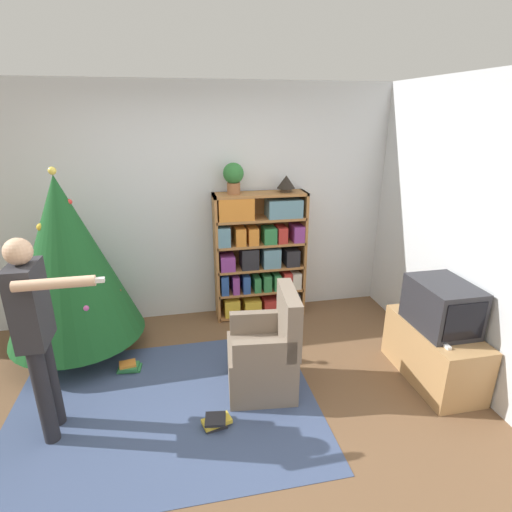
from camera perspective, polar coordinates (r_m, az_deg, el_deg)
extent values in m
plane|color=brown|center=(3.40, -6.13, -22.47)|extent=(14.00, 14.00, 0.00)
cube|color=silver|center=(4.52, -9.17, 7.06)|extent=(8.00, 0.10, 2.60)
cube|color=silver|center=(3.66, 31.63, 1.24)|extent=(0.10, 8.00, 2.60)
cube|color=#3D4C70|center=(3.58, -12.74, -20.29)|extent=(2.47, 1.85, 0.01)
cube|color=#A8703D|center=(4.49, -5.69, -0.46)|extent=(0.03, 0.29, 1.46)
cube|color=#A8703D|center=(4.69, 6.57, 0.39)|extent=(0.03, 0.29, 1.46)
cube|color=#A8703D|center=(4.37, 0.60, 8.82)|extent=(1.03, 0.29, 0.03)
cube|color=#A8703D|center=(4.70, 0.21, 0.55)|extent=(1.03, 0.01, 1.46)
cube|color=#A8703D|center=(4.85, 0.54, -7.82)|extent=(1.00, 0.29, 0.03)
cube|color=gold|center=(4.72, -3.53, -7.09)|extent=(0.18, 0.24, 0.20)
cube|color=gold|center=(4.75, -0.59, -7.06)|extent=(0.19, 0.22, 0.17)
cube|color=#B22D28|center=(4.80, 2.08, -6.85)|extent=(0.19, 0.23, 0.16)
cube|color=#232328|center=(4.87, 4.86, -6.19)|extent=(0.18, 0.27, 0.21)
cube|color=#A8703D|center=(4.72, 0.55, -4.75)|extent=(1.00, 0.29, 0.03)
cube|color=#284C93|center=(4.58, -4.58, -3.90)|extent=(0.08, 0.23, 0.22)
cube|color=#843889|center=(4.62, -3.06, -3.79)|extent=(0.07, 0.27, 0.20)
cube|color=#284C93|center=(4.63, -1.55, -3.71)|extent=(0.08, 0.26, 0.20)
cube|color=#2D7A42|center=(4.67, -0.03, -3.72)|extent=(0.07, 0.28, 0.17)
cube|color=#2D7A42|center=(4.66, 1.45, -3.64)|extent=(0.09, 0.22, 0.19)
cube|color=#2D7A42|center=(4.71, 2.78, -3.40)|extent=(0.08, 0.27, 0.19)
cube|color=#B22D28|center=(4.74, 4.21, -3.20)|extent=(0.10, 0.27, 0.20)
cube|color=beige|center=(4.76, 5.48, -3.16)|extent=(0.10, 0.26, 0.19)
cube|color=#A8703D|center=(4.61, 0.56, -1.52)|extent=(1.00, 0.29, 0.03)
cube|color=#843889|center=(4.48, -4.16, -0.85)|extent=(0.16, 0.22, 0.17)
cube|color=#232328|center=(4.51, -1.02, -0.21)|extent=(0.19, 0.23, 0.24)
cube|color=#5B899E|center=(4.56, 2.09, -0.12)|extent=(0.20, 0.22, 0.22)
cube|color=#232328|center=(4.65, 4.95, 0.01)|extent=(0.15, 0.27, 0.19)
cube|color=#A8703D|center=(4.51, 0.57, 1.86)|extent=(1.00, 0.29, 0.03)
cube|color=#5B899E|center=(4.37, -4.69, 2.87)|extent=(0.14, 0.21, 0.21)
cube|color=orange|center=(4.43, -2.39, 3.02)|extent=(0.11, 0.28, 0.19)
cube|color=orange|center=(4.42, -0.51, 2.96)|extent=(0.11, 0.21, 0.19)
cube|color=#2D7A42|center=(4.46, 1.86, 3.05)|extent=(0.14, 0.21, 0.18)
cube|color=#B22D28|center=(4.50, 3.59, 3.17)|extent=(0.11, 0.22, 0.18)
cube|color=#843889|center=(4.56, 5.83, 3.36)|extent=(0.12, 0.24, 0.18)
cube|color=#A8703D|center=(4.43, 0.59, 5.38)|extent=(1.00, 0.29, 0.03)
cube|color=orange|center=(4.34, -3.00, 6.86)|extent=(0.38, 0.27, 0.24)
cube|color=#5B899E|center=(4.45, 3.96, 6.91)|extent=(0.38, 0.26, 0.20)
cube|color=tan|center=(4.00, 24.03, -12.45)|extent=(0.46, 0.95, 0.52)
cube|color=#28282D|center=(3.79, 25.02, -6.43)|extent=(0.43, 0.58, 0.41)
cube|color=black|center=(3.58, 27.71, -8.36)|extent=(0.35, 0.01, 0.32)
cube|color=white|center=(3.60, 25.39, -11.40)|extent=(0.04, 0.12, 0.02)
cylinder|color=#4C3323|center=(4.49, -23.55, -11.83)|extent=(0.36, 0.36, 0.10)
cylinder|color=brown|center=(4.43, -23.75, -10.61)|extent=(0.08, 0.08, 0.12)
cone|color=#195123|center=(4.10, -25.36, -0.38)|extent=(1.26, 1.26, 1.56)
sphere|color=red|center=(3.94, -25.14, 7.00)|extent=(0.05, 0.05, 0.05)
sphere|color=red|center=(3.88, -27.71, -5.16)|extent=(0.06, 0.06, 0.06)
sphere|color=red|center=(4.33, -30.87, -7.52)|extent=(0.06, 0.06, 0.06)
sphere|color=red|center=(4.09, -18.99, -4.75)|extent=(0.04, 0.04, 0.04)
sphere|color=#B74C93|center=(3.83, -23.16, -6.88)|extent=(0.06, 0.06, 0.06)
sphere|color=gold|center=(3.97, -28.41, 3.65)|extent=(0.07, 0.07, 0.07)
sphere|color=#B74C93|center=(4.29, -29.51, -2.41)|extent=(0.06, 0.06, 0.06)
sphere|color=gold|center=(4.17, -28.40, 2.12)|extent=(0.07, 0.07, 0.07)
sphere|color=#335BB2|center=(4.31, -26.84, 1.54)|extent=(0.04, 0.04, 0.04)
sphere|color=#E5CC4C|center=(3.92, -27.12, 10.79)|extent=(0.07, 0.07, 0.07)
cube|color=#7A6B5B|center=(3.57, 0.70, -15.62)|extent=(0.61, 0.61, 0.42)
cube|color=#7A6B5B|center=(3.36, 4.69, -8.94)|extent=(0.18, 0.57, 0.50)
cube|color=#7A6B5B|center=(3.61, 0.30, -9.40)|extent=(0.51, 0.13, 0.20)
cube|color=#7A6B5B|center=(3.20, 1.21, -13.59)|extent=(0.51, 0.13, 0.20)
cylinder|color=#232328|center=(3.49, -27.27, -15.55)|extent=(0.11, 0.11, 0.78)
cylinder|color=#232328|center=(3.35, -28.04, -17.29)|extent=(0.11, 0.11, 0.78)
cube|color=#2D2D33|center=(3.10, -29.64, -6.08)|extent=(0.18, 0.32, 0.58)
cylinder|color=#DBAD89|center=(3.28, -28.59, -5.05)|extent=(0.07, 0.07, 0.47)
cylinder|color=#DBAD89|center=(2.77, -26.85, -3.53)|extent=(0.48, 0.07, 0.07)
cube|color=white|center=(2.71, -21.96, -3.24)|extent=(0.11, 0.04, 0.03)
sphere|color=#DBAD89|center=(2.97, -30.88, 0.56)|extent=(0.18, 0.18, 0.18)
cylinder|color=#935B38|center=(4.31, -3.21, 9.63)|extent=(0.14, 0.14, 0.12)
sphere|color=#2D7033|center=(4.28, -3.25, 11.73)|extent=(0.22, 0.22, 0.22)
cylinder|color=#473828|center=(4.44, 4.30, 9.38)|extent=(0.12, 0.12, 0.04)
cone|color=black|center=(4.42, 4.33, 10.53)|extent=(0.20, 0.20, 0.14)
cube|color=#2D7A42|center=(4.07, -17.59, -15.07)|extent=(0.22, 0.15, 0.03)
cube|color=#2D7A42|center=(4.05, -17.68, -14.84)|extent=(0.19, 0.16, 0.03)
cube|color=orange|center=(4.04, -17.87, -14.47)|extent=(0.16, 0.13, 0.03)
cube|color=#232328|center=(3.35, -5.79, -22.89)|extent=(0.18, 0.15, 0.03)
cube|color=gold|center=(3.34, -5.62, -22.43)|extent=(0.24, 0.17, 0.03)
cube|color=#232328|center=(3.31, -5.83, -22.19)|extent=(0.18, 0.17, 0.02)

